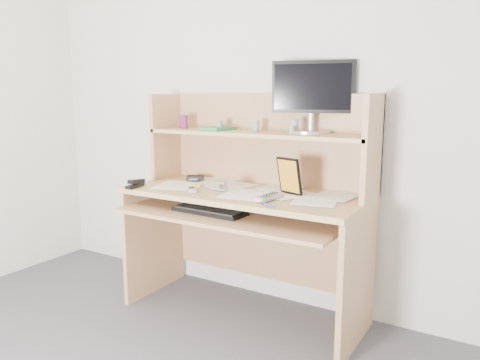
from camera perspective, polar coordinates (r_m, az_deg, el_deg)
The scene contains 19 objects.
back_wall at distance 2.90m, azimuth 3.72°, elevation 9.44°, with size 3.60×0.04×2.50m, color silver.
desk at distance 2.76m, azimuth 1.28°, elevation -2.23°, with size 1.40×0.70×1.30m.
paper_clutter at distance 2.68m, azimuth 0.42°, elevation -1.32°, with size 1.32×0.54×0.01m, color white.
keyboard at distance 2.60m, azimuth -3.74°, elevation -3.71°, with size 0.43×0.17×0.03m.
tv_remote at distance 2.45m, azimuth 3.60°, elevation -2.09°, with size 0.06×0.20×0.02m, color #AAAAA5.
flip_phone at distance 2.67m, azimuth -5.79°, elevation -1.06°, with size 0.05×0.09×0.02m, color #A8A8AA.
stapler at distance 2.85m, azimuth -12.67°, elevation -0.36°, with size 0.04×0.14×0.04m, color black.
wallet at distance 3.03m, azimuth -5.50°, elevation 0.29°, with size 0.10×0.08×0.03m, color black.
sticky_note_pad at distance 2.85m, azimuth -5.38°, elevation -0.61°, with size 0.07×0.07×0.01m, color #D7DF3A.
digital_camera at distance 2.68m, azimuth -2.48°, elevation -0.70°, with size 0.08×0.03×0.05m, color #A9AAAC.
game_case at distance 2.56m, azimuth 6.03°, elevation 0.49°, with size 0.15×0.02×0.20m, color black.
blue_pen at distance 2.31m, azimuth 3.36°, elevation -3.00°, with size 0.01×0.01×0.14m, color #1734B3.
card_box at distance 3.05m, azimuth -6.93°, elevation 7.08°, with size 0.06×0.02×0.09m, color #A9161F.
shelf_book at distance 2.89m, azimuth -2.71°, elevation 6.28°, with size 0.14×0.19×0.02m, color #378A5C.
chip_stack_a at distance 2.89m, azimuth -2.56°, elevation 6.69°, with size 0.04×0.04×0.06m, color black.
chip_stack_b at distance 2.78m, azimuth 1.96°, elevation 6.60°, with size 0.04×0.04×0.07m, color silver.
chip_stack_c at distance 2.62m, azimuth 6.34°, elevation 6.09°, with size 0.04×0.04×0.04m, color black.
chip_stack_d at distance 2.64m, azimuth 6.65°, elevation 6.52°, with size 0.05×0.05×0.08m, color silver.
monitor at distance 2.69m, azimuth 8.82°, elevation 10.25°, with size 0.46×0.23×0.40m.
Camera 1 is at (1.35, -0.77, 1.29)m, focal length 35.00 mm.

